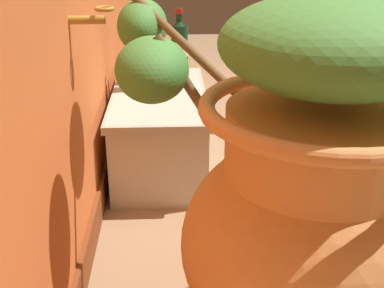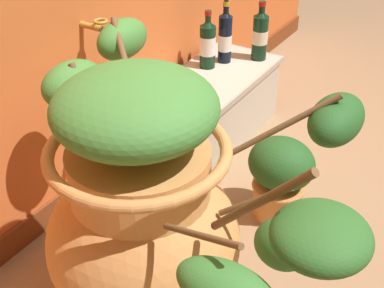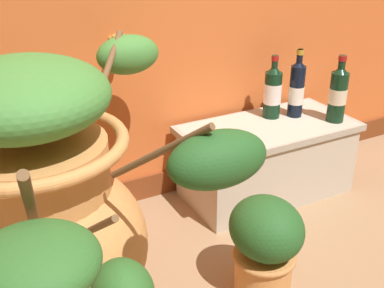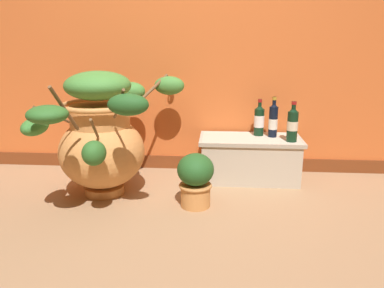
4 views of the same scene
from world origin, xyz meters
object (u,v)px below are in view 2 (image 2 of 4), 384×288
Objects in this scene: wine_bottle_left at (260,33)px; wine_bottle_right at (208,43)px; wine_bottle_middle at (225,36)px; potted_shrub at (280,175)px; terracotta_urn at (148,207)px.

wine_bottle_right is at bearing 142.47° from wine_bottle_left.
wine_bottle_middle reaches higher than wine_bottle_left.
wine_bottle_middle reaches higher than potted_shrub.
terracotta_urn is at bearing 166.53° from potted_shrub.
wine_bottle_left is 0.88m from potted_shrub.
potted_shrub is (-0.47, -0.62, -0.28)m from wine_bottle_right.
potted_shrub is at bearing -126.86° from wine_bottle_right.
wine_bottle_left is 0.83× the size of potted_shrub.
wine_bottle_left is at bearing 11.84° from terracotta_urn.
terracotta_urn reaches higher than wine_bottle_middle.
terracotta_urn reaches higher than wine_bottle_left.
wine_bottle_left is at bearing -37.53° from wine_bottle_right.
potted_shrub is at bearing -134.48° from wine_bottle_middle.
terracotta_urn reaches higher than wine_bottle_right.
wine_bottle_left reaches higher than potted_shrub.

